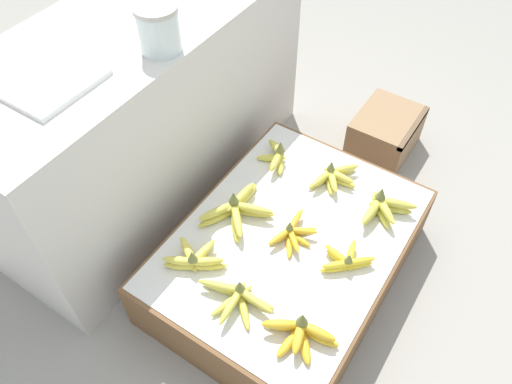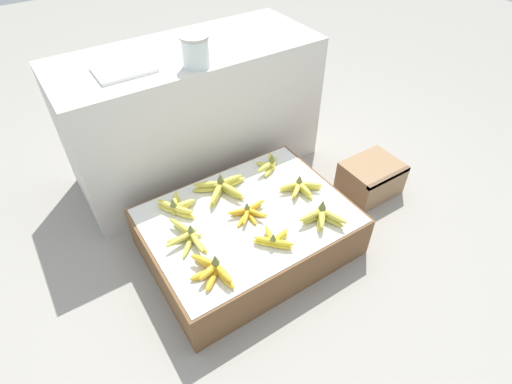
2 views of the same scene
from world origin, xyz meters
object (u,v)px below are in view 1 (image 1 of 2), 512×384
(banana_bunch_middle_midright, at_px, (334,176))
(banana_bunch_back_midleft, at_px, (237,210))
(banana_bunch_back_midright, at_px, (277,156))
(banana_bunch_middle_left, at_px, (237,297))
(banana_bunch_back_left, at_px, (195,259))
(glass_jar, at_px, (158,28))
(banana_bunch_front_midleft, at_px, (346,260))
(banana_bunch_front_midright, at_px, (383,207))
(foam_tray_white, at_px, (54,83))
(banana_bunch_middle_midleft, at_px, (293,233))
(wooden_crate, at_px, (385,133))
(banana_bunch_front_left, at_px, (299,334))

(banana_bunch_middle_midright, bearing_deg, banana_bunch_back_midleft, 147.81)
(banana_bunch_back_midright, bearing_deg, banana_bunch_back_midleft, -175.40)
(banana_bunch_back_midleft, bearing_deg, banana_bunch_middle_left, -145.55)
(banana_bunch_back_left, height_order, glass_jar, glass_jar)
(banana_bunch_back_midleft, height_order, banana_bunch_back_midright, banana_bunch_back_midleft)
(banana_bunch_front_midleft, bearing_deg, banana_bunch_front_midright, -2.10)
(banana_bunch_back_midleft, xyz_separation_m, foam_tray_white, (-0.23, 0.48, 0.52))
(banana_bunch_middle_midleft, bearing_deg, banana_bunch_middle_left, 176.34)
(glass_jar, bearing_deg, banana_bunch_front_midright, -74.50)
(wooden_crate, relative_size, foam_tray_white, 1.19)
(banana_bunch_middle_midright, relative_size, glass_jar, 1.44)
(banana_bunch_middle_midleft, distance_m, banana_bunch_back_midleft, 0.22)
(banana_bunch_middle_midright, relative_size, banana_bunch_back_midleft, 0.75)
(banana_bunch_front_left, xyz_separation_m, banana_bunch_middle_left, (0.00, 0.23, -0.01))
(banana_bunch_front_midright, bearing_deg, banana_bunch_middle_left, 157.79)
(wooden_crate, relative_size, banana_bunch_back_midleft, 1.13)
(banana_bunch_front_midleft, distance_m, banana_bunch_back_left, 0.52)
(banana_bunch_front_midleft, bearing_deg, glass_jar, 85.58)
(banana_bunch_middle_midleft, distance_m, banana_bunch_back_left, 0.36)
(glass_jar, distance_m, foam_tray_white, 0.36)
(banana_bunch_front_midleft, height_order, banana_bunch_back_left, banana_bunch_back_left)
(glass_jar, bearing_deg, banana_bunch_back_left, -135.23)
(banana_bunch_middle_midright, bearing_deg, wooden_crate, -1.97)
(banana_bunch_front_left, xyz_separation_m, banana_bunch_front_midright, (0.60, -0.01, 0.00))
(banana_bunch_front_midright, distance_m, banana_bunch_back_midright, 0.47)
(banana_bunch_front_midright, distance_m, banana_bunch_middle_left, 0.64)
(banana_bunch_back_midleft, bearing_deg, glass_jar, 75.49)
(banana_bunch_back_midleft, bearing_deg, banana_bunch_middle_midright, -32.19)
(banana_bunch_back_left, bearing_deg, banana_bunch_back_midleft, -0.42)
(banana_bunch_back_left, bearing_deg, banana_bunch_front_midleft, -57.23)
(banana_bunch_front_left, bearing_deg, banana_bunch_back_midleft, 55.97)
(glass_jar, xyz_separation_m, foam_tray_white, (-0.32, 0.15, -0.07))
(banana_bunch_front_midright, relative_size, banana_bunch_middle_midright, 0.89)
(banana_bunch_back_midright, bearing_deg, banana_bunch_front_midright, -91.92)
(banana_bunch_front_midleft, relative_size, banana_bunch_back_midright, 0.96)
(banana_bunch_back_midright, bearing_deg, wooden_crate, -24.95)
(wooden_crate, height_order, banana_bunch_front_midright, banana_bunch_front_midright)
(banana_bunch_front_midright, height_order, foam_tray_white, foam_tray_white)
(glass_jar, relative_size, foam_tray_white, 0.55)
(banana_bunch_middle_midleft, relative_size, banana_bunch_middle_midright, 0.95)
(banana_bunch_back_left, bearing_deg, foam_tray_white, 87.59)
(banana_bunch_middle_left, relative_size, banana_bunch_middle_midright, 1.24)
(banana_bunch_front_left, xyz_separation_m, banana_bunch_back_midright, (0.61, 0.46, -0.00))
(banana_bunch_middle_left, bearing_deg, foam_tray_white, 85.01)
(wooden_crate, distance_m, foam_tray_white, 1.50)
(wooden_crate, bearing_deg, glass_jar, 144.17)
(banana_bunch_back_left, bearing_deg, banana_bunch_middle_midleft, -38.39)
(wooden_crate, distance_m, banana_bunch_back_midleft, 0.93)
(banana_bunch_front_midleft, relative_size, banana_bunch_back_midleft, 0.61)
(wooden_crate, height_order, banana_bunch_back_midleft, banana_bunch_back_midleft)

